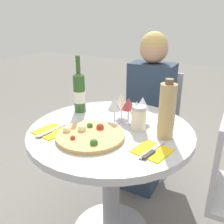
{
  "coord_description": "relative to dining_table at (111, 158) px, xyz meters",
  "views": [
    {
      "loc": [
        0.56,
        -1.07,
        1.32
      ],
      "look_at": [
        0.01,
        -0.01,
        0.85
      ],
      "focal_mm": 40.0,
      "sensor_mm": 36.0,
      "label": 1
    }
  ],
  "objects": [
    {
      "name": "wine_glass_back_right",
      "position": [
        0.11,
        0.17,
        0.29
      ],
      "size": [
        0.07,
        0.07,
        0.14
      ],
      "color": "silver",
      "rests_on": "dining_table"
    },
    {
      "name": "tall_carafe",
      "position": [
        0.29,
        0.03,
        0.32
      ],
      "size": [
        0.08,
        0.08,
        0.3
      ],
      "color": "tan",
      "rests_on": "dining_table"
    },
    {
      "name": "pizza_large",
      "position": [
        -0.04,
        -0.14,
        0.2
      ],
      "size": [
        0.34,
        0.34,
        0.05
      ],
      "color": "tan",
      "rests_on": "dining_table"
    },
    {
      "name": "dining_table",
      "position": [
        0.0,
        0.0,
        0.0
      ],
      "size": [
        0.88,
        0.88,
        0.75
      ],
      "color": "gray",
      "rests_on": "ground_plane"
    },
    {
      "name": "wine_glass_front_left",
      "position": [
        -0.02,
        0.08,
        0.29
      ],
      "size": [
        0.07,
        0.07,
        0.15
      ],
      "color": "silver",
      "rests_on": "dining_table"
    },
    {
      "name": "place_setting_left",
      "position": [
        -0.26,
        -0.18,
        0.19
      ],
      "size": [
        0.17,
        0.19,
        0.01
      ],
      "color": "gold",
      "rests_on": "dining_table"
    },
    {
      "name": "chair_behind_diner",
      "position": [
        -0.03,
        0.8,
        -0.13
      ],
      "size": [
        0.39,
        0.39,
        0.88
      ],
      "rotation": [
        0.0,
        0.0,
        3.14
      ],
      "color": "#ADADB2",
      "rests_on": "ground_plane"
    },
    {
      "name": "wine_bottle",
      "position": [
        -0.29,
        0.13,
        0.31
      ],
      "size": [
        0.07,
        0.07,
        0.35
      ],
      "color": "#2D5623",
      "rests_on": "dining_table"
    },
    {
      "name": "wine_glass_front_right",
      "position": [
        0.11,
        0.08,
        0.29
      ],
      "size": [
        0.07,
        0.07,
        0.15
      ],
      "color": "silver",
      "rests_on": "dining_table"
    },
    {
      "name": "wine_glass_back_left",
      "position": [
        -0.02,
        0.17,
        0.29
      ],
      "size": [
        0.07,
        0.07,
        0.15
      ],
      "color": "silver",
      "rests_on": "dining_table"
    },
    {
      "name": "wine_glass_center",
      "position": [
        0.05,
        0.12,
        0.29
      ],
      "size": [
        0.08,
        0.08,
        0.14
      ],
      "color": "silver",
      "rests_on": "dining_table"
    },
    {
      "name": "place_setting_right",
      "position": [
        0.27,
        -0.13,
        0.19
      ],
      "size": [
        0.18,
        0.19,
        0.01
      ],
      "color": "gold",
      "rests_on": "dining_table"
    },
    {
      "name": "sugar_shaker",
      "position": [
        0.13,
        0.06,
        0.25
      ],
      "size": [
        0.08,
        0.08,
        0.13
      ],
      "color": "silver",
      "rests_on": "dining_table"
    },
    {
      "name": "seated_diner",
      "position": [
        -0.03,
        0.66,
        0.0
      ],
      "size": [
        0.34,
        0.43,
        1.2
      ],
      "rotation": [
        0.0,
        0.0,
        3.14
      ],
      "color": "#28384C",
      "rests_on": "ground_plane"
    }
  ]
}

